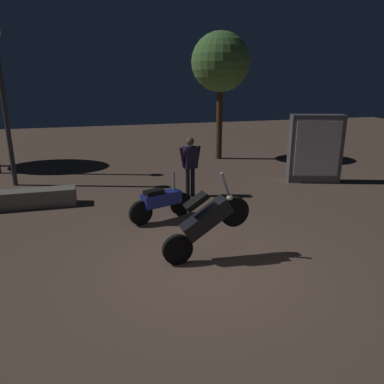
% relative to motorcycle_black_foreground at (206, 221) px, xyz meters
% --- Properties ---
extents(ground_plane, '(40.00, 40.00, 0.00)m').
position_rel_motorcycle_black_foreground_xyz_m(ground_plane, '(-0.14, -0.29, -0.74)').
color(ground_plane, brown).
extents(motorcycle_black_foreground, '(1.66, 0.38, 1.63)m').
position_rel_motorcycle_black_foreground_xyz_m(motorcycle_black_foreground, '(0.00, 0.00, 0.00)').
color(motorcycle_black_foreground, black).
rests_on(motorcycle_black_foreground, ground_plane).
extents(motorcycle_blue_parked_left, '(1.59, 0.68, 1.11)m').
position_rel_motorcycle_black_foreground_xyz_m(motorcycle_blue_parked_left, '(-0.42, 2.18, -0.31)').
color(motorcycle_blue_parked_left, black).
rests_on(motorcycle_blue_parked_left, ground_plane).
extents(person_rider_beside, '(0.66, 0.32, 1.65)m').
position_rel_motorcycle_black_foreground_xyz_m(person_rider_beside, '(0.70, 3.77, 0.24)').
color(person_rider_beside, black).
rests_on(person_rider_beside, ground_plane).
extents(streetlamp_near, '(0.36, 0.36, 4.56)m').
position_rel_motorcycle_black_foreground_xyz_m(streetlamp_near, '(-4.23, 6.22, 2.19)').
color(streetlamp_near, '#38383D').
rests_on(streetlamp_near, ground_plane).
extents(tree_left_bg, '(2.22, 2.22, 4.82)m').
position_rel_motorcycle_black_foreground_xyz_m(tree_left_bg, '(3.07, 8.26, 2.93)').
color(tree_left_bg, '#4C331E').
rests_on(tree_left_bg, ground_plane).
extents(kiosk_billboard, '(1.68, 0.95, 2.10)m').
position_rel_motorcycle_black_foreground_xyz_m(kiosk_billboard, '(4.85, 4.22, 0.31)').
color(kiosk_billboard, '#595960').
rests_on(kiosk_billboard, ground_plane).
extents(planter_wall_low, '(3.58, 0.50, 0.45)m').
position_rel_motorcycle_black_foreground_xyz_m(planter_wall_low, '(-4.17, 3.94, -0.52)').
color(planter_wall_low, gray).
rests_on(planter_wall_low, ground_plane).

